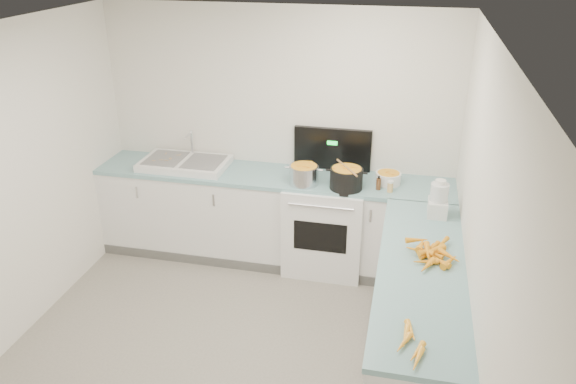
% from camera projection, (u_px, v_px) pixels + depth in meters
% --- Properties ---
extents(floor, '(3.50, 4.00, 0.00)m').
position_uv_depth(floor, '(219.00, 369.00, 4.35)').
color(floor, gray).
rests_on(floor, ground).
extents(ceiling, '(3.50, 4.00, 0.00)m').
position_uv_depth(ceiling, '(197.00, 40.00, 3.31)').
color(ceiling, white).
rests_on(ceiling, ground).
extents(wall_back, '(3.50, 0.00, 2.50)m').
position_uv_depth(wall_back, '(279.00, 134.00, 5.60)').
color(wall_back, white).
rests_on(wall_back, ground).
extents(wall_right, '(0.00, 4.00, 2.50)m').
position_uv_depth(wall_right, '(476.00, 257.00, 3.48)').
color(wall_right, white).
rests_on(wall_right, ground).
extents(counter_back, '(3.50, 0.62, 0.94)m').
position_uv_depth(counter_back, '(272.00, 217.00, 5.66)').
color(counter_back, white).
rests_on(counter_back, ground).
extents(counter_right, '(0.62, 2.20, 0.94)m').
position_uv_depth(counter_right, '(416.00, 322.00, 4.13)').
color(counter_right, white).
rests_on(counter_right, ground).
extents(stove, '(0.76, 0.65, 1.36)m').
position_uv_depth(stove, '(326.00, 223.00, 5.54)').
color(stove, white).
rests_on(stove, ground).
extents(sink, '(0.86, 0.52, 0.31)m').
position_uv_depth(sink, '(185.00, 163.00, 5.63)').
color(sink, white).
rests_on(sink, counter_back).
extents(steel_pot, '(0.29, 0.29, 0.20)m').
position_uv_depth(steel_pot, '(304.00, 176.00, 5.23)').
color(steel_pot, silver).
rests_on(steel_pot, stove).
extents(black_pot, '(0.39, 0.39, 0.21)m').
position_uv_depth(black_pot, '(346.00, 179.00, 5.13)').
color(black_pot, black).
rests_on(black_pot, stove).
extents(wooden_spoon, '(0.24, 0.36, 0.02)m').
position_uv_depth(wooden_spoon, '(347.00, 168.00, 5.08)').
color(wooden_spoon, '#AD7A47').
rests_on(wooden_spoon, black_pot).
extents(mixing_bowl, '(0.31, 0.31, 0.11)m').
position_uv_depth(mixing_bowl, '(388.00, 178.00, 5.24)').
color(mixing_bowl, white).
rests_on(mixing_bowl, counter_back).
extents(extract_bottle, '(0.04, 0.04, 0.11)m').
position_uv_depth(extract_bottle, '(378.00, 184.00, 5.12)').
color(extract_bottle, '#593319').
rests_on(extract_bottle, counter_back).
extents(spice_jar, '(0.05, 0.05, 0.09)m').
position_uv_depth(spice_jar, '(390.00, 187.00, 5.08)').
color(spice_jar, '#E5B266').
rests_on(spice_jar, counter_back).
extents(food_processor, '(0.16, 0.19, 0.32)m').
position_uv_depth(food_processor, '(438.00, 201.00, 4.61)').
color(food_processor, white).
rests_on(food_processor, counter_right).
extents(carrot_pile, '(0.40, 0.50, 0.09)m').
position_uv_depth(carrot_pile, '(431.00, 253.00, 4.05)').
color(carrot_pile, '#FFA31F').
rests_on(carrot_pile, counter_right).
extents(peeled_carrots, '(0.18, 0.42, 0.04)m').
position_uv_depth(peeled_carrots, '(411.00, 344.00, 3.17)').
color(peeled_carrots, '#FFA726').
rests_on(peeled_carrots, counter_right).
extents(peelings, '(0.22, 0.25, 0.01)m').
position_uv_depth(peelings, '(169.00, 158.00, 5.66)').
color(peelings, tan).
rests_on(peelings, sink).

